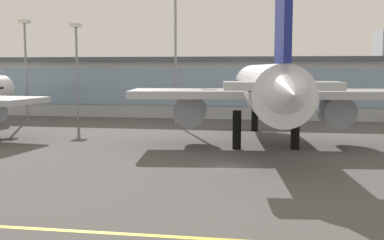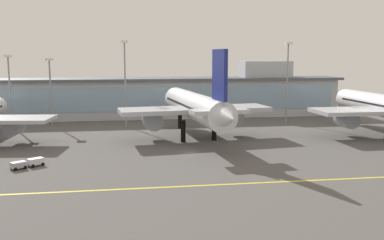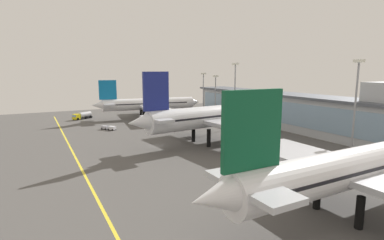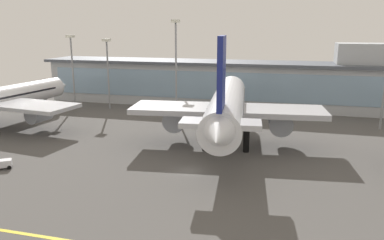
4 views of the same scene
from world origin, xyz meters
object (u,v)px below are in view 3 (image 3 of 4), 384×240
at_px(apron_light_mast_west, 203,87).
at_px(apron_light_mast_centre, 215,89).
at_px(airliner_near_left, 149,104).
at_px(airliner_far_right, 354,168).
at_px(baggage_tug_near, 109,128).
at_px(apron_light_mast_east, 235,86).
at_px(apron_light_mast_far_east, 356,95).
at_px(fuel_tanker_truck, 82,116).
at_px(airliner_near_right, 209,117).

xyz_separation_m(apron_light_mast_west, apron_light_mast_centre, (10.73, -0.20, -0.51)).
height_order(airliner_near_left, apron_light_mast_centre, apron_light_mast_centre).
relative_size(airliner_far_right, baggage_tug_near, 9.88).
xyz_separation_m(apron_light_mast_west, apron_light_mast_east, (31.20, -4.88, 2.11)).
bearing_deg(airliner_far_right, apron_light_mast_far_east, 33.83).
bearing_deg(airliner_near_left, apron_light_mast_far_east, -68.95).
relative_size(airliner_near_left, apron_light_mast_east, 2.05).
bearing_deg(apron_light_mast_far_east, fuel_tanker_truck, -153.20).
distance_m(apron_light_mast_west, apron_light_mast_far_east, 77.65).
relative_size(airliner_far_right, apron_light_mast_far_east, 2.30).
relative_size(airliner_near_right, apron_light_mast_far_east, 2.13).
relative_size(apron_light_mast_centre, apron_light_mast_east, 0.80).
bearing_deg(airliner_far_right, fuel_tanker_truck, 100.60).
distance_m(airliner_near_left, airliner_far_right, 99.18).
xyz_separation_m(airliner_near_right, apron_light_mast_far_east, (30.25, 20.65, 7.72)).
bearing_deg(apron_light_mast_east, airliner_near_right, -51.95).
relative_size(apron_light_mast_centre, apron_light_mast_far_east, 0.81).
bearing_deg(apron_light_mast_east, apron_light_mast_far_east, 0.21).
bearing_deg(baggage_tug_near, airliner_far_right, -24.34).
xyz_separation_m(airliner_near_left, fuel_tanker_truck, (-10.69, -26.50, -4.60)).
xyz_separation_m(fuel_tanker_truck, apron_light_mast_far_east, (92.68, 46.82, 13.73)).
bearing_deg(apron_light_mast_far_east, apron_light_mast_east, -179.79).
height_order(airliner_near_left, airliner_far_right, airliner_far_right).
distance_m(airliner_near_right, apron_light_mast_west, 53.91).
height_order(airliner_far_right, apron_light_mast_centre, airliner_far_right).
bearing_deg(apron_light_mast_east, airliner_far_right, -21.25).
relative_size(apron_light_mast_east, apron_light_mast_far_east, 1.01).
bearing_deg(airliner_near_right, fuel_tanker_truck, 106.04).
distance_m(airliner_near_right, airliner_far_right, 47.53).
relative_size(apron_light_mast_west, apron_light_mast_far_east, 0.84).
height_order(airliner_near_left, apron_light_mast_far_east, apron_light_mast_far_east).
xyz_separation_m(airliner_near_left, apron_light_mast_far_east, (81.99, 20.32, 9.13)).
xyz_separation_m(airliner_far_right, apron_light_mast_east, (-63.37, 24.65, 8.44)).
height_order(airliner_near_right, apron_light_mast_west, airliner_near_right).
bearing_deg(apron_light_mast_east, fuel_tanker_truck, -134.85).
height_order(airliner_near_right, airliner_far_right, airliner_near_right).
height_order(airliner_near_left, airliner_near_right, airliner_near_right).
bearing_deg(apron_light_mast_east, apron_light_mast_centre, 167.10).
bearing_deg(airliner_near_right, baggage_tug_near, 116.31).
height_order(fuel_tanker_truck, baggage_tug_near, fuel_tanker_truck).
height_order(airliner_near_left, apron_light_mast_east, apron_light_mast_east).
height_order(fuel_tanker_truck, apron_light_mast_centre, apron_light_mast_centre).
bearing_deg(airliner_far_right, airliner_near_left, 86.67).
bearing_deg(baggage_tug_near, apron_light_mast_west, 70.56).
bearing_deg(apron_light_mast_west, airliner_near_right, -28.23).
bearing_deg(apron_light_mast_west, airliner_near_left, -100.20).
bearing_deg(fuel_tanker_truck, airliner_near_left, 126.00).
bearing_deg(fuel_tanker_truck, airliner_near_right, 80.72).
bearing_deg(apron_light_mast_far_east, apron_light_mast_centre, 176.13).
height_order(airliner_near_right, baggage_tug_near, airliner_near_right).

